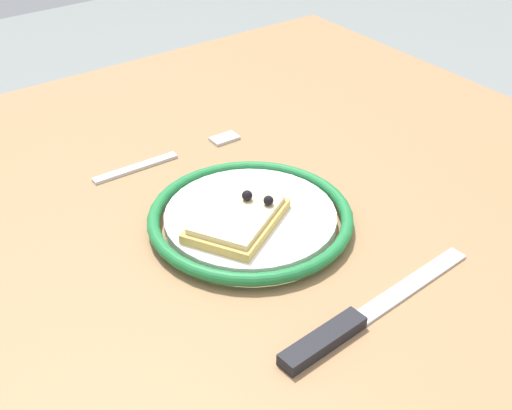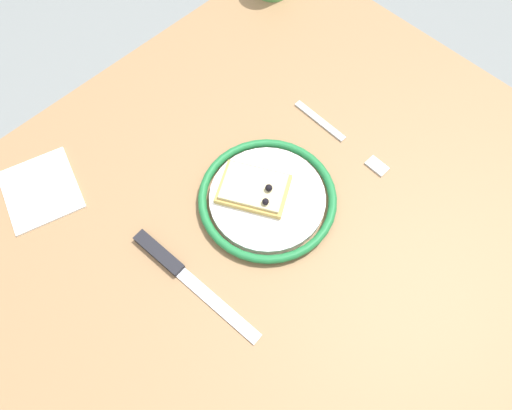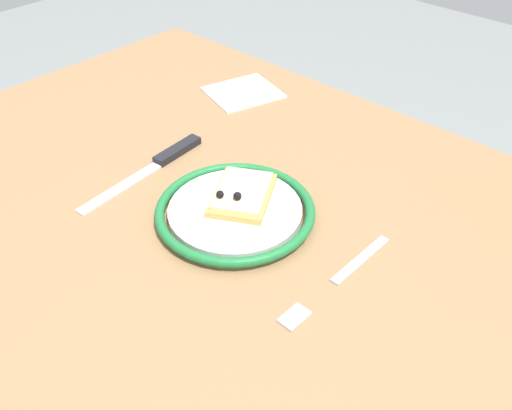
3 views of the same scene
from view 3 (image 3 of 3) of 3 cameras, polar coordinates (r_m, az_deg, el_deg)
dining_table at (r=0.84m, az=-6.65°, el=-5.36°), size 1.07×0.90×0.72m
plate at (r=0.77m, az=-2.12°, el=-0.63°), size 0.22×0.22×0.02m
pizza_slice_near at (r=0.78m, az=-1.41°, el=1.15°), size 0.12×0.13×0.03m
knife at (r=0.89m, az=-9.40°, el=4.53°), size 0.04×0.24×0.01m
fork at (r=0.69m, az=8.24°, el=-7.50°), size 0.02×0.20×0.00m
napkin at (r=1.08m, az=-1.33°, el=11.31°), size 0.14×0.15×0.00m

